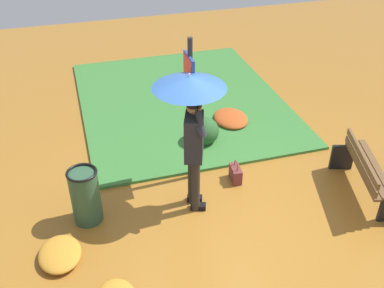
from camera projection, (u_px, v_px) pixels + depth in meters
ground_plane at (217, 209)px, 6.52m from camera, size 18.00×18.00×0.00m
grass_verge at (181, 101)px, 9.24m from camera, size 4.80×4.00×0.05m
person_with_umbrella at (191, 110)px, 5.80m from camera, size 0.96×0.96×2.04m
info_sign_post at (190, 96)px, 6.35m from camera, size 0.44×0.07×2.30m
handbag at (236, 174)px, 7.01m from camera, size 0.31×0.17×0.37m
park_bench at (366, 172)px, 6.60m from camera, size 1.44×0.77×0.75m
trash_bin at (85, 196)px, 6.12m from camera, size 0.42×0.42×0.83m
shrub_cluster at (204, 131)px, 7.88m from camera, size 0.60×0.55×0.49m
leaf_pile_near_person at (60, 254)px, 5.70m from camera, size 0.67×0.54×0.15m
leaf_pile_far_path at (231, 118)px, 8.52m from camera, size 0.79×0.63×0.17m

